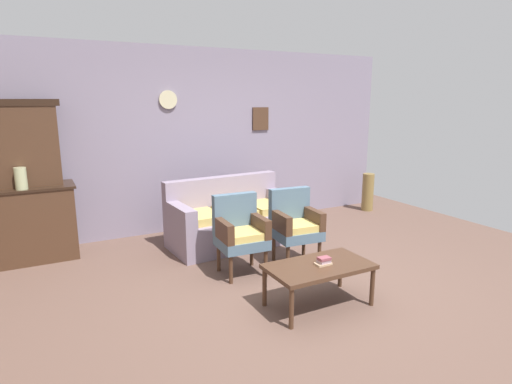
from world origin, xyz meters
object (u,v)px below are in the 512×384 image
Objects in this scene: side_cabinet at (26,224)px; armchair_row_middle at (295,223)px; armchair_near_couch_end at (240,231)px; floral_couch at (232,220)px; book_stack_on_table at (324,261)px; floor_vase_by_wall at (368,192)px; coffee_table at (319,269)px; vase_on_cabinet at (21,179)px.

side_cabinet is 3.28m from armchair_row_middle.
side_cabinet is 1.28× the size of armchair_near_couch_end.
floral_couch is 2.06m from book_stack_on_table.
floor_vase_by_wall is at bearing 41.58° from book_stack_on_table.
armchair_row_middle reaches higher than floor_vase_by_wall.
floor_vase_by_wall is (3.24, 1.46, -0.17)m from armchair_near_couch_end.
coffee_table is (0.32, -1.08, -0.12)m from armchair_near_couch_end.
floral_couch is at bearing -13.58° from side_cabinet.
armchair_near_couch_end is (2.14, -1.39, -0.56)m from vase_on_cabinet.
floral_couch is 1.76× the size of coffee_table.
floral_couch is at bearing 90.51° from book_stack_on_table.
floor_vase_by_wall is at bearing 9.76° from floral_couch.
side_cabinet is at bearing 91.15° from vase_on_cabinet.
armchair_near_couch_end is 1.35× the size of floor_vase_by_wall.
book_stack_on_table is (2.50, -2.66, -0.01)m from side_cabinet.
book_stack_on_table is 0.23× the size of floor_vase_by_wall.
book_stack_on_table is at bearing -89.49° from floral_couch.
armchair_near_couch_end is at bearing -155.70° from floor_vase_by_wall.
book_stack_on_table is (0.02, -2.06, 0.13)m from floral_couch.
book_stack_on_table is (-0.37, -1.07, -0.05)m from armchair_row_middle.
armchair_near_couch_end is 1.13m from coffee_table.
armchair_near_couch_end is at bearing -32.98° from vase_on_cabinet.
armchair_row_middle reaches higher than coffee_table.
side_cabinet is 1.16× the size of coffee_table.
book_stack_on_table is (0.35, -1.10, -0.05)m from armchair_near_couch_end.
floor_vase_by_wall is (2.52, 1.49, -0.17)m from armchair_row_middle.
vase_on_cabinet is 0.29× the size of armchair_near_couch_end.
floral_couch is at bearing 89.49° from coffee_table.
coffee_table is 0.09m from book_stack_on_table.
vase_on_cabinet is 0.26× the size of coffee_table.
vase_on_cabinet is 0.39× the size of floor_vase_by_wall.
floral_couch is 1.08m from armchair_row_middle.
book_stack_on_table is (2.50, -2.49, -0.61)m from vase_on_cabinet.
armchair_near_couch_end is 0.90× the size of coffee_table.
coffee_table is (2.46, -2.47, -0.68)m from vase_on_cabinet.
coffee_table is at bearing -90.51° from floral_couch.
floral_couch reaches higher than coffee_table.
side_cabinet is 3.61m from coffee_table.
side_cabinet is at bearing 133.01° from coffee_table.
armchair_row_middle is at bearing 71.06° from book_stack_on_table.
vase_on_cabinet is at bearing 170.25° from floral_couch.
vase_on_cabinet is at bearing -179.22° from floor_vase_by_wall.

